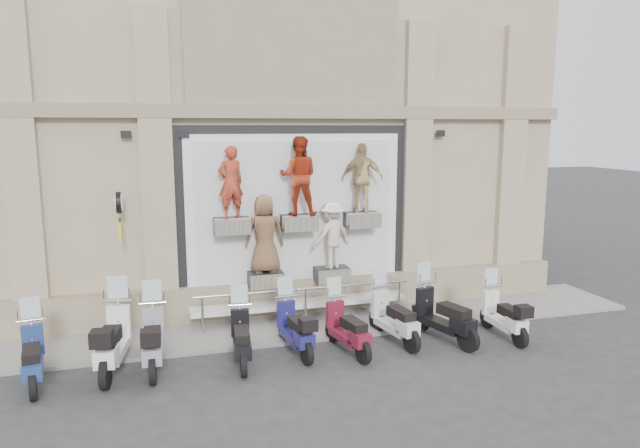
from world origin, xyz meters
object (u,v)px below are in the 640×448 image
Objects in this scene: scooter_a at (32,346)px; scooter_g at (394,308)px; scooter_h at (444,305)px; scooter_i at (504,306)px; scooter_f at (347,318)px; guard_rail at (306,307)px; clock_sign_bracket at (119,210)px; scooter_c at (152,329)px; scooter_b at (112,329)px; scooter_d at (241,328)px; scooter_e at (295,318)px.

scooter_g is at bearing -7.82° from scooter_a.
scooter_i is at bearing -23.17° from scooter_h.
scooter_f is 2.17m from scooter_h.
clock_sign_bracket is (-3.90, 0.47, 2.34)m from guard_rail.
scooter_c reaches higher than guard_rail.
scooter_a is at bearing 171.60° from scooter_g.
scooter_i is (9.31, -0.27, -0.02)m from scooter_a.
scooter_i is at bearing -19.29° from scooter_g.
scooter_c is 3.77m from scooter_f.
guard_rail is at bearing 25.62° from scooter_b.
clock_sign_bracket is at bearing 173.16° from guard_rail.
scooter_c is 1.09× the size of scooter_f.
guard_rail is at bearing 24.37° from scooter_c.
guard_rail is 2.47× the size of scooter_b.
guard_rail is 3.62m from scooter_c.
guard_rail is 5.58m from scooter_a.
scooter_d is at bearing -5.42° from scooter_c.
scooter_e is (1.11, 0.21, 0.01)m from scooter_d.
scooter_b is 1.11× the size of scooter_g.
scooter_b reaches higher than scooter_e.
scooter_d is 1.01× the size of scooter_i.
scooter_b reaches higher than scooter_c.
scooter_b is 2.36m from scooter_d.
scooter_e is at bearing 6.40° from scooter_b.
scooter_a is at bearing 174.77° from scooter_e.
scooter_h is at bearing -32.14° from guard_rail.
scooter_f is at bearing -2.39° from scooter_c.
scooter_e is 2.15m from scooter_g.
clock_sign_bracket is at bearing 44.76° from scooter_a.
scooter_d is 3.26m from scooter_g.
scooter_f is (0.43, -1.66, 0.25)m from guard_rail.
scooter_i is at bearing 4.08° from scooter_b.
scooter_c is at bearing -157.17° from guard_rail.
scooter_b reaches higher than scooter_f.
scooter_h is 1.14× the size of scooter_i.
scooter_c is at bearing 165.75° from scooter_f.
scooter_d reaches higher than scooter_i.
scooter_i is (1.35, -0.17, -0.10)m from scooter_h.
scooter_f reaches higher than scooter_i.
scooter_e is at bearing 16.23° from scooter_d.
scooter_c reaches higher than scooter_g.
scooter_h is at bearing 4.81° from scooter_b.
scooter_b is 8.00m from scooter_i.
scooter_a is at bearing 163.05° from scooter_h.
scooter_d is at bearing -43.14° from clock_sign_bracket.
scooter_b reaches higher than scooter_h.
scooter_h is at bearing 4.91° from scooter_d.
scooter_e reaches higher than scooter_d.
scooter_h reaches higher than scooter_d.
scooter_i is (7.85, -2.27, -2.10)m from clock_sign_bracket.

